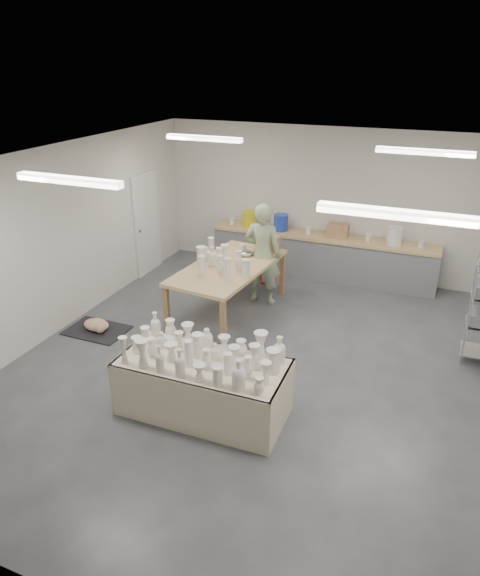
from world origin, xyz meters
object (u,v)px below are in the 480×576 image
at_px(potter, 263,254).
at_px(red_stool, 267,281).
at_px(drying_table, 204,383).
at_px(work_table, 230,264).

xyz_separation_m(potter, red_stool, (0.00, 0.27, -0.64)).
bearing_deg(potter, drying_table, 97.22).
distance_m(work_table, red_stool, 1.09).
distance_m(drying_table, work_table, 2.95).
bearing_deg(work_table, red_stool, 70.34).
height_order(drying_table, red_stool, drying_table).
distance_m(drying_table, potter, 3.42).
distance_m(potter, red_stool, 0.69).
relative_size(work_table, red_stool, 5.32).
bearing_deg(work_table, potter, 60.64).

